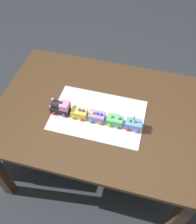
% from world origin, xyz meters
% --- Properties ---
extents(ground_plane, '(8.00, 8.00, 0.00)m').
position_xyz_m(ground_plane, '(0.00, 0.00, 0.00)').
color(ground_plane, '#2D3038').
extents(dining_table, '(1.40, 1.00, 0.74)m').
position_xyz_m(dining_table, '(0.00, 0.00, 0.63)').
color(dining_table, '#4C331E').
rests_on(dining_table, ground).
extents(cake_board, '(0.60, 0.40, 0.00)m').
position_xyz_m(cake_board, '(0.01, -0.05, 0.74)').
color(cake_board, silver).
rests_on(cake_board, dining_table).
extents(cake_locomotive, '(0.14, 0.08, 0.12)m').
position_xyz_m(cake_locomotive, '(-0.24, -0.08, 0.79)').
color(cake_locomotive, '#232328').
rests_on(cake_locomotive, cake_board).
extents(cake_car_caboose_lemon, '(0.10, 0.08, 0.07)m').
position_xyz_m(cake_car_caboose_lemon, '(-0.11, -0.08, 0.77)').
color(cake_car_caboose_lemon, '#F4E04C').
rests_on(cake_car_caboose_lemon, cake_board).
extents(cake_car_flatbed_lavender, '(0.10, 0.08, 0.07)m').
position_xyz_m(cake_car_flatbed_lavender, '(0.01, -0.08, 0.77)').
color(cake_car_flatbed_lavender, '#AD84E0').
rests_on(cake_car_flatbed_lavender, cake_board).
extents(cake_car_hopper_mint_green, '(0.10, 0.08, 0.07)m').
position_xyz_m(cake_car_hopper_mint_green, '(0.13, -0.08, 0.77)').
color(cake_car_hopper_mint_green, '#59CC7A').
rests_on(cake_car_hopper_mint_green, cake_board).
extents(cake_car_gondola_sky_blue, '(0.10, 0.08, 0.07)m').
position_xyz_m(cake_car_gondola_sky_blue, '(0.24, -0.08, 0.77)').
color(cake_car_gondola_sky_blue, '#669EEA').
rests_on(cake_car_gondola_sky_blue, cake_board).
extents(birthday_candle, '(0.01, 0.01, 0.05)m').
position_xyz_m(birthday_candle, '(0.24, -0.08, 0.84)').
color(birthday_candle, '#4CA5E5').
rests_on(birthday_candle, cake_car_gondola_sky_blue).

